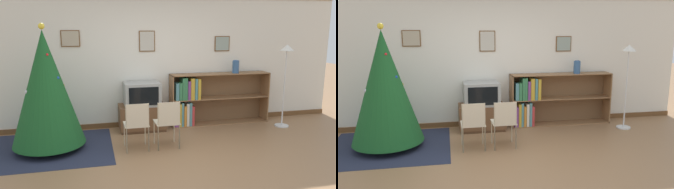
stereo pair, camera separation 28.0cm
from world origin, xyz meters
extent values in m
plane|color=#936B47|center=(0.00, 0.00, 0.00)|extent=(24.00, 24.00, 0.00)
cube|color=silver|center=(0.00, 2.27, 1.35)|extent=(8.34, 0.08, 2.70)
cube|color=brown|center=(0.00, 2.22, 0.05)|extent=(8.34, 0.03, 0.10)
cube|color=brown|center=(-1.50, 2.22, 1.80)|extent=(0.35, 0.02, 0.31)
cube|color=tan|center=(-1.50, 2.21, 1.80)|extent=(0.31, 0.01, 0.28)
cube|color=brown|center=(-0.03, 2.22, 1.74)|extent=(0.32, 0.02, 0.41)
cube|color=#BCB7A8|center=(-0.03, 2.21, 1.74)|extent=(0.28, 0.01, 0.38)
cube|color=brown|center=(1.57, 2.22, 1.67)|extent=(0.33, 0.02, 0.31)
cube|color=gray|center=(1.57, 2.21, 1.67)|extent=(0.29, 0.01, 0.28)
cube|color=#23283D|center=(-1.87, 1.23, 0.00)|extent=(2.05, 1.81, 0.01)
cylinder|color=maroon|center=(-1.87, 1.23, 0.06)|extent=(0.36, 0.36, 0.10)
cone|color=#195123|center=(-1.87, 1.23, 1.04)|extent=(1.17, 1.17, 1.87)
sphere|color=yellow|center=(-1.87, 1.23, 2.03)|extent=(0.10, 0.10, 0.10)
sphere|color=silver|center=(-1.49, 1.43, 0.58)|extent=(0.04, 0.04, 0.04)
sphere|color=gold|center=(-1.62, 1.37, 1.05)|extent=(0.06, 0.06, 0.06)
sphere|color=gold|center=(-2.15, 1.59, 0.51)|extent=(0.06, 0.06, 0.06)
sphere|color=silver|center=(-2.15, 1.13, 1.01)|extent=(0.06, 0.06, 0.06)
sphere|color=silver|center=(-2.24, 1.47, 0.54)|extent=(0.05, 0.05, 0.05)
sphere|color=red|center=(-1.80, 1.14, 1.59)|extent=(0.04, 0.04, 0.04)
sphere|color=#1E4CB2|center=(-1.67, 1.13, 1.22)|extent=(0.05, 0.05, 0.05)
cube|color=#4C311E|center=(-0.20, 1.94, 0.03)|extent=(0.87, 0.52, 0.05)
cube|color=brown|center=(-0.20, 1.94, 0.28)|extent=(0.91, 0.54, 0.46)
cube|color=#9E9E99|center=(-0.20, 1.94, 0.73)|extent=(0.69, 0.52, 0.45)
cube|color=black|center=(-0.20, 1.67, 0.73)|extent=(0.57, 0.01, 0.35)
cube|color=beige|center=(-0.46, 0.92, 0.43)|extent=(0.40, 0.40, 0.02)
cube|color=beige|center=(-0.46, 0.73, 0.63)|extent=(0.35, 0.01, 0.38)
cylinder|color=beige|center=(-0.64, 1.10, 0.21)|extent=(0.02, 0.02, 0.42)
cylinder|color=beige|center=(-0.28, 1.10, 0.21)|extent=(0.02, 0.02, 0.42)
cylinder|color=beige|center=(-0.64, 0.74, 0.21)|extent=(0.02, 0.02, 0.42)
cylinder|color=beige|center=(-0.28, 0.74, 0.21)|extent=(0.02, 0.02, 0.42)
cylinder|color=beige|center=(-0.64, 0.74, 0.41)|extent=(0.02, 0.02, 0.82)
cylinder|color=beige|center=(-0.28, 0.74, 0.41)|extent=(0.02, 0.02, 0.82)
cube|color=beige|center=(0.06, 0.92, 0.43)|extent=(0.40, 0.40, 0.02)
cube|color=beige|center=(0.06, 0.73, 0.63)|extent=(0.35, 0.01, 0.38)
cylinder|color=beige|center=(-0.12, 1.10, 0.21)|extent=(0.02, 0.02, 0.42)
cylinder|color=beige|center=(0.24, 1.10, 0.21)|extent=(0.02, 0.02, 0.42)
cylinder|color=beige|center=(-0.12, 0.74, 0.21)|extent=(0.02, 0.02, 0.42)
cylinder|color=beige|center=(0.24, 0.74, 0.21)|extent=(0.02, 0.02, 0.42)
cylinder|color=beige|center=(-0.12, 0.74, 0.41)|extent=(0.02, 0.02, 0.82)
cylinder|color=beige|center=(0.24, 0.74, 0.41)|extent=(0.02, 0.02, 0.82)
cube|color=olive|center=(0.42, 2.03, 0.54)|extent=(0.02, 0.36, 1.07)
cube|color=olive|center=(2.52, 2.03, 0.54)|extent=(0.02, 0.36, 1.07)
cube|color=olive|center=(1.47, 2.03, 1.06)|extent=(2.12, 0.36, 0.02)
cube|color=olive|center=(1.47, 2.03, 0.01)|extent=(2.12, 0.36, 0.02)
cube|color=olive|center=(1.47, 2.03, 0.56)|extent=(2.08, 0.36, 0.02)
cube|color=brown|center=(1.47, 2.21, 0.54)|extent=(2.12, 0.01, 1.07)
cube|color=#7A3D7F|center=(0.50, 1.97, 0.22)|extent=(0.08, 0.21, 0.41)
cube|color=gold|center=(0.57, 2.00, 0.25)|extent=(0.05, 0.28, 0.47)
cube|color=teal|center=(0.62, 2.00, 0.26)|extent=(0.04, 0.28, 0.49)
cube|color=orange|center=(0.68, 1.96, 0.23)|extent=(0.05, 0.20, 0.42)
cube|color=silver|center=(0.74, 2.00, 0.25)|extent=(0.05, 0.28, 0.47)
cube|color=teal|center=(0.80, 2.00, 0.26)|extent=(0.05, 0.29, 0.48)
cube|color=#B73333|center=(0.85, 1.99, 0.22)|extent=(0.05, 0.26, 0.41)
cube|color=teal|center=(0.51, 1.97, 0.74)|extent=(0.07, 0.22, 0.35)
cube|color=#337547|center=(0.58, 1.97, 0.74)|extent=(0.06, 0.23, 0.36)
cube|color=#337547|center=(0.65, 2.00, 0.79)|extent=(0.06, 0.28, 0.45)
cube|color=#337547|center=(0.70, 1.97, 0.79)|extent=(0.04, 0.23, 0.45)
cube|color=#7A3D7F|center=(0.76, 1.99, 0.76)|extent=(0.05, 0.27, 0.38)
cube|color=gold|center=(0.83, 1.98, 0.78)|extent=(0.08, 0.24, 0.44)
cube|color=teal|center=(0.90, 1.98, 0.78)|extent=(0.05, 0.25, 0.43)
cube|color=gold|center=(0.97, 2.01, 0.78)|extent=(0.06, 0.30, 0.42)
cylinder|color=#335684|center=(1.79, 2.00, 1.20)|extent=(0.14, 0.14, 0.26)
torus|color=#335684|center=(1.79, 2.00, 1.33)|extent=(0.12, 0.12, 0.03)
cylinder|color=silver|center=(2.65, 1.50, 0.01)|extent=(0.28, 0.28, 0.03)
cylinder|color=silver|center=(2.65, 1.50, 0.79)|extent=(0.03, 0.03, 1.53)
cone|color=white|center=(2.65, 1.50, 1.62)|extent=(0.28, 0.28, 0.12)
camera|label=1|loc=(-1.14, -4.29, 2.02)|focal=35.00mm
camera|label=2|loc=(-0.87, -4.34, 2.02)|focal=35.00mm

